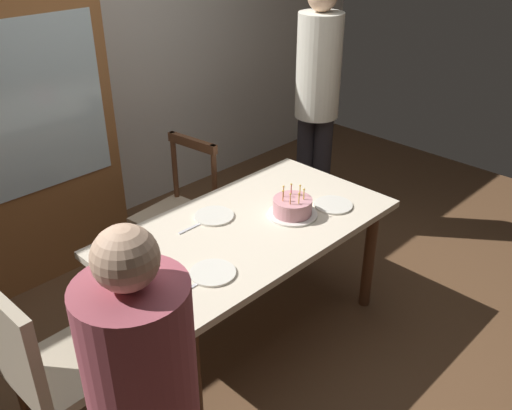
{
  "coord_description": "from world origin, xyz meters",
  "views": [
    {
      "loc": [
        -1.82,
        -1.83,
        2.29
      ],
      "look_at": [
        0.05,
        0.0,
        0.85
      ],
      "focal_mm": 39.12,
      "sensor_mm": 36.0,
      "label": 1
    }
  ],
  "objects_px": {
    "plate_near_celebrant": "(213,273)",
    "plate_near_guest": "(333,205)",
    "birthday_cake": "(292,208)",
    "chair_spindle_back": "(178,216)",
    "plate_far_side": "(214,216)",
    "chair_upholstered": "(47,365)",
    "china_cabinet": "(23,138)",
    "person_guest": "(317,94)",
    "dining_table": "(250,239)"
  },
  "relations": [
    {
      "from": "birthday_cake",
      "to": "person_guest",
      "type": "height_order",
      "value": "person_guest"
    },
    {
      "from": "dining_table",
      "to": "plate_near_guest",
      "type": "distance_m",
      "value": 0.53
    },
    {
      "from": "birthday_cake",
      "to": "plate_near_guest",
      "type": "distance_m",
      "value": 0.27
    },
    {
      "from": "plate_near_guest",
      "to": "person_guest",
      "type": "bearing_deg",
      "value": 44.27
    },
    {
      "from": "china_cabinet",
      "to": "plate_far_side",
      "type": "bearing_deg",
      "value": -73.23
    },
    {
      "from": "china_cabinet",
      "to": "birthday_cake",
      "type": "bearing_deg",
      "value": -66.22
    },
    {
      "from": "chair_upholstered",
      "to": "china_cabinet",
      "type": "height_order",
      "value": "china_cabinet"
    },
    {
      "from": "dining_table",
      "to": "plate_near_guest",
      "type": "height_order",
      "value": "plate_near_guest"
    },
    {
      "from": "dining_table",
      "to": "plate_near_guest",
      "type": "relative_size",
      "value": 7.29
    },
    {
      "from": "chair_spindle_back",
      "to": "chair_upholstered",
      "type": "relative_size",
      "value": 1.0
    },
    {
      "from": "chair_upholstered",
      "to": "china_cabinet",
      "type": "distance_m",
      "value": 1.72
    },
    {
      "from": "plate_near_celebrant",
      "to": "plate_far_side",
      "type": "bearing_deg",
      "value": 47.52
    },
    {
      "from": "plate_far_side",
      "to": "china_cabinet",
      "type": "bearing_deg",
      "value": 106.77
    },
    {
      "from": "plate_far_side",
      "to": "chair_spindle_back",
      "type": "bearing_deg",
      "value": 72.83
    },
    {
      "from": "chair_upholstered",
      "to": "plate_far_side",
      "type": "bearing_deg",
      "value": 7.78
    },
    {
      "from": "birthday_cake",
      "to": "chair_spindle_back",
      "type": "height_order",
      "value": "chair_spindle_back"
    },
    {
      "from": "plate_near_celebrant",
      "to": "plate_near_guest",
      "type": "relative_size",
      "value": 1.0
    },
    {
      "from": "plate_far_side",
      "to": "chair_spindle_back",
      "type": "relative_size",
      "value": 0.23
    },
    {
      "from": "chair_upholstered",
      "to": "person_guest",
      "type": "relative_size",
      "value": 0.52
    },
    {
      "from": "chair_spindle_back",
      "to": "chair_upholstered",
      "type": "distance_m",
      "value": 1.47
    },
    {
      "from": "plate_far_side",
      "to": "person_guest",
      "type": "height_order",
      "value": "person_guest"
    },
    {
      "from": "china_cabinet",
      "to": "person_guest",
      "type": "bearing_deg",
      "value": -28.19
    },
    {
      "from": "dining_table",
      "to": "china_cabinet",
      "type": "relative_size",
      "value": 0.84
    },
    {
      "from": "dining_table",
      "to": "chair_spindle_back",
      "type": "xyz_separation_m",
      "value": [
        0.09,
        0.76,
        -0.2
      ]
    },
    {
      "from": "birthday_cake",
      "to": "dining_table",
      "type": "bearing_deg",
      "value": 157.86
    },
    {
      "from": "plate_far_side",
      "to": "chair_spindle_back",
      "type": "height_order",
      "value": "chair_spindle_back"
    },
    {
      "from": "plate_far_side",
      "to": "china_cabinet",
      "type": "xyz_separation_m",
      "value": [
        -0.41,
        1.36,
        0.2
      ]
    },
    {
      "from": "china_cabinet",
      "to": "dining_table",
      "type": "bearing_deg",
      "value": -72.53
    },
    {
      "from": "plate_near_celebrant",
      "to": "chair_upholstered",
      "type": "distance_m",
      "value": 0.82
    },
    {
      "from": "birthday_cake",
      "to": "plate_near_guest",
      "type": "relative_size",
      "value": 1.27
    },
    {
      "from": "chair_spindle_back",
      "to": "plate_near_guest",
      "type": "bearing_deg",
      "value": -68.01
    },
    {
      "from": "dining_table",
      "to": "plate_far_side",
      "type": "xyz_separation_m",
      "value": [
        -0.08,
        0.2,
        0.1
      ]
    },
    {
      "from": "birthday_cake",
      "to": "chair_spindle_back",
      "type": "relative_size",
      "value": 0.29
    },
    {
      "from": "plate_near_celebrant",
      "to": "plate_near_guest",
      "type": "height_order",
      "value": "same"
    },
    {
      "from": "plate_near_guest",
      "to": "person_guest",
      "type": "distance_m",
      "value": 1.18
    },
    {
      "from": "birthday_cake",
      "to": "chair_spindle_back",
      "type": "distance_m",
      "value": 0.93
    },
    {
      "from": "dining_table",
      "to": "china_cabinet",
      "type": "height_order",
      "value": "china_cabinet"
    },
    {
      "from": "plate_near_guest",
      "to": "person_guest",
      "type": "xyz_separation_m",
      "value": [
        0.82,
        0.8,
        0.29
      ]
    },
    {
      "from": "birthday_cake",
      "to": "plate_far_side",
      "type": "bearing_deg",
      "value": 137.33
    },
    {
      "from": "person_guest",
      "to": "chair_upholstered",
      "type": "bearing_deg",
      "value": -167.45
    },
    {
      "from": "plate_near_guest",
      "to": "chair_upholstered",
      "type": "xyz_separation_m",
      "value": [
        -1.67,
        0.24,
        -0.22
      ]
    },
    {
      "from": "chair_spindle_back",
      "to": "chair_upholstered",
      "type": "xyz_separation_m",
      "value": [
        -1.29,
        -0.72,
        0.07
      ]
    },
    {
      "from": "birthday_cake",
      "to": "plate_near_celebrant",
      "type": "xyz_separation_m",
      "value": [
        -0.68,
        -0.1,
        -0.04
      ]
    },
    {
      "from": "dining_table",
      "to": "chair_spindle_back",
      "type": "height_order",
      "value": "chair_spindle_back"
    },
    {
      "from": "person_guest",
      "to": "china_cabinet",
      "type": "bearing_deg",
      "value": 151.81
    },
    {
      "from": "dining_table",
      "to": "person_guest",
      "type": "height_order",
      "value": "person_guest"
    },
    {
      "from": "plate_near_celebrant",
      "to": "chair_spindle_back",
      "type": "relative_size",
      "value": 0.23
    },
    {
      "from": "chair_upholstered",
      "to": "china_cabinet",
      "type": "relative_size",
      "value": 0.5
    },
    {
      "from": "plate_far_side",
      "to": "chair_spindle_back",
      "type": "distance_m",
      "value": 0.66
    },
    {
      "from": "plate_near_celebrant",
      "to": "birthday_cake",
      "type": "bearing_deg",
      "value": 8.35
    }
  ]
}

